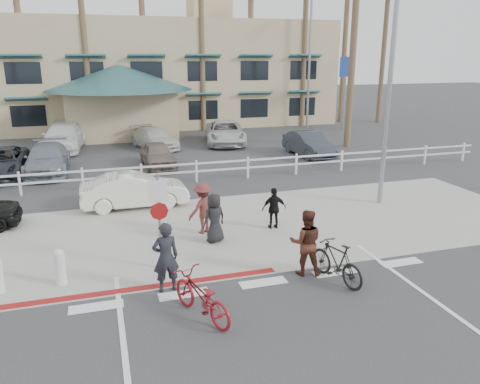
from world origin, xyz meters
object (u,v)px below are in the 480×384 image
object	(u,v)px
sign_post	(159,217)
bike_red	(201,297)
bike_black	(337,262)
car_white_sedan	(135,190)

from	to	relation	value
sign_post	bike_red	xyz separation A→B (m)	(0.48, -2.71, -0.94)
sign_post	bike_black	size ratio (longest dim) A/B	1.64
sign_post	bike_red	size ratio (longest dim) A/B	1.50
bike_black	sign_post	bearing A→B (deg)	-42.17
sign_post	car_white_sedan	bearing A→B (deg)	92.16
bike_red	car_white_sedan	xyz separation A→B (m)	(-0.69, 8.25, 0.14)
bike_red	car_white_sedan	bearing A→B (deg)	-108.81
bike_black	car_white_sedan	bearing A→B (deg)	-76.11
bike_black	car_white_sedan	xyz separation A→B (m)	(-4.28, 7.57, 0.11)
car_white_sedan	bike_red	bearing A→B (deg)	-175.43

